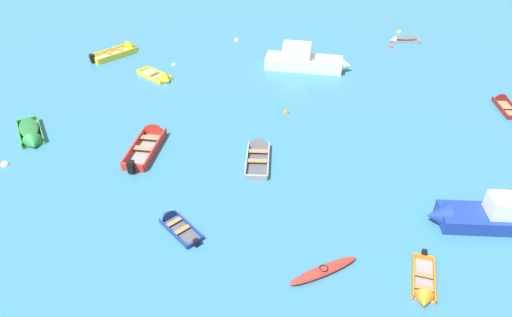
{
  "coord_description": "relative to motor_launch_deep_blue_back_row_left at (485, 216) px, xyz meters",
  "views": [
    {
      "loc": [
        -3.48,
        4.65,
        15.39
      ],
      "look_at": [
        0.0,
        25.02,
        0.15
      ],
      "focal_mm": 30.73,
      "sensor_mm": 36.0,
      "label": 1
    }
  ],
  "objects": [
    {
      "name": "mooring_buoy_central",
      "position": [
        -8.68,
        25.95,
        -0.57
      ],
      "size": [
        0.43,
        0.43,
        0.43
      ],
      "primitive_type": "sphere",
      "color": "silver",
      "rests_on": "ground_plane"
    },
    {
      "name": "mooring_buoy_trailing",
      "position": [
        7.22,
        25.35,
        -0.57
      ],
      "size": [
        0.42,
        0.42,
        0.42
      ],
      "primitive_type": "sphere",
      "color": "yellow",
      "rests_on": "ground_plane"
    },
    {
      "name": "rowboat_grey_midfield_right",
      "position": [
        -9.77,
        7.9,
        -0.41
      ],
      "size": [
        2.08,
        3.99,
        1.2
      ],
      "color": "#4C4C51",
      "rests_on": "ground_plane"
    },
    {
      "name": "mooring_buoy_near_foreground",
      "position": [
        -14.58,
        21.38,
        -0.57
      ],
      "size": [
        0.35,
        0.35,
        0.35
      ],
      "primitive_type": "sphere",
      "color": "silver",
      "rests_on": "ground_plane"
    },
    {
      "name": "kayak_red_far_left",
      "position": [
        -8.56,
        -1.57,
        -0.41
      ],
      "size": [
        3.41,
        1.47,
        0.32
      ],
      "color": "red",
      "rests_on": "ground_plane"
    },
    {
      "name": "rowboat_grey_midfield_left",
      "position": [
        6.31,
        22.95,
        -0.34
      ],
      "size": [
        2.85,
        1.26,
        0.81
      ],
      "color": "gray",
      "rests_on": "ground_plane"
    },
    {
      "name": "rowboat_yellow_center",
      "position": [
        -18.82,
        24.67,
        -0.35
      ],
      "size": [
        4.27,
        3.55,
        1.36
      ],
      "color": "beige",
      "rests_on": "ground_plane"
    },
    {
      "name": "rowboat_green_far_right",
      "position": [
        -23.62,
        11.68,
        -0.27
      ],
      "size": [
        2.38,
        3.81,
        1.2
      ],
      "color": "#99754C",
      "rests_on": "ground_plane"
    },
    {
      "name": "mooring_buoy_outer_edge",
      "position": [
        -24.53,
        9.08,
        -0.57
      ],
      "size": [
        0.47,
        0.47,
        0.47
      ],
      "primitive_type": "sphere",
      "color": "silver",
      "rests_on": "ground_plane"
    },
    {
      "name": "rowboat_orange_outer_right",
      "position": [
        -4.72,
        -3.23,
        -0.42
      ],
      "size": [
        1.96,
        2.81,
        0.83
      ],
      "color": "gray",
      "rests_on": "ground_plane"
    },
    {
      "name": "motor_launch_white_cluster_outer",
      "position": [
        -3.63,
        18.78,
        0.11
      ],
      "size": [
        7.12,
        4.07,
        2.37
      ],
      "color": "white",
      "rests_on": "ground_plane"
    },
    {
      "name": "mooring_buoy_midfield",
      "position": [
        -7.07,
        12.14,
        -0.57
      ],
      "size": [
        0.4,
        0.4,
        0.4
      ],
      "primitive_type": "sphere",
      "color": "orange",
      "rests_on": "ground_plane"
    },
    {
      "name": "rowboat_yellow_foreground_center",
      "position": [
        -15.55,
        18.67,
        -0.43
      ],
      "size": [
        2.97,
        3.26,
        1.05
      ],
      "color": "beige",
      "rests_on": "ground_plane"
    },
    {
      "name": "rowboat_red_outer_left",
      "position": [
        -16.19,
        10.08,
        -0.33
      ],
      "size": [
        2.71,
        4.87,
        1.28
      ],
      "color": "gray",
      "rests_on": "ground_plane"
    },
    {
      "name": "rowboat_maroon_back_row_right",
      "position": [
        8.36,
        10.8,
        -0.43
      ],
      "size": [
        1.63,
        3.27,
        0.93
      ],
      "color": "#99754C",
      "rests_on": "ground_plane"
    },
    {
      "name": "mooring_buoy_far_field",
      "position": [
        4.85,
        21.84,
        -0.57
      ],
      "size": [
        0.43,
        0.43,
        0.43
      ],
      "primitive_type": "sphere",
      "color": "red",
      "rests_on": "ground_plane"
    },
    {
      "name": "motor_launch_deep_blue_back_row_left",
      "position": [
        0.0,
        0.0,
        0.0
      ],
      "size": [
        5.85,
        2.79,
        2.03
      ],
      "color": "navy",
      "rests_on": "ground_plane"
    },
    {
      "name": "rowboat_deep_blue_near_camera",
      "position": [
        -14.99,
        2.63,
        -0.45
      ],
      "size": [
        2.22,
        2.8,
        0.86
      ],
      "color": "#4C4C51",
      "rests_on": "ground_plane"
    }
  ]
}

